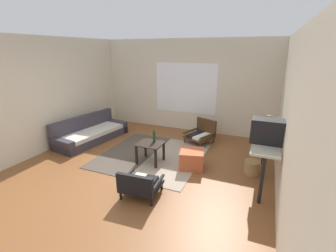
{
  "coord_description": "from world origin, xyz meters",
  "views": [
    {
      "loc": [
        2.26,
        -3.67,
        2.39
      ],
      "look_at": [
        0.34,
        0.86,
        0.79
      ],
      "focal_mm": 25.14,
      "sensor_mm": 36.0,
      "label": 1
    }
  ],
  "objects_px": {
    "armchair_by_window": "(202,133)",
    "ottoman_orange": "(192,159)",
    "console_shelf": "(266,143)",
    "armchair_striped_foreground": "(140,184)",
    "clay_vase": "(268,125)",
    "glass_bottle": "(154,136)",
    "couch": "(91,133)",
    "coffee_table": "(150,148)",
    "crt_television": "(268,131)",
    "wicker_basket": "(252,167)"
  },
  "relations": [
    {
      "from": "armchair_by_window",
      "to": "glass_bottle",
      "type": "relative_size",
      "value": 2.75
    },
    {
      "from": "ottoman_orange",
      "to": "glass_bottle",
      "type": "distance_m",
      "value": 0.95
    },
    {
      "from": "couch",
      "to": "console_shelf",
      "type": "relative_size",
      "value": 1.31
    },
    {
      "from": "coffee_table",
      "to": "crt_television",
      "type": "height_order",
      "value": "crt_television"
    },
    {
      "from": "coffee_table",
      "to": "console_shelf",
      "type": "height_order",
      "value": "console_shelf"
    },
    {
      "from": "couch",
      "to": "glass_bottle",
      "type": "height_order",
      "value": "glass_bottle"
    },
    {
      "from": "armchair_striped_foreground",
      "to": "glass_bottle",
      "type": "xyz_separation_m",
      "value": [
        -0.37,
        1.32,
        0.35
      ]
    },
    {
      "from": "couch",
      "to": "armchair_by_window",
      "type": "relative_size",
      "value": 2.57
    },
    {
      "from": "couch",
      "to": "coffee_table",
      "type": "xyz_separation_m",
      "value": [
        2.12,
        -0.56,
        0.15
      ]
    },
    {
      "from": "armchair_by_window",
      "to": "console_shelf",
      "type": "xyz_separation_m",
      "value": [
        1.58,
        -1.46,
        0.51
      ]
    },
    {
      "from": "armchair_striped_foreground",
      "to": "clay_vase",
      "type": "relative_size",
      "value": 2.19
    },
    {
      "from": "ottoman_orange",
      "to": "clay_vase",
      "type": "relative_size",
      "value": 1.58
    },
    {
      "from": "armchair_striped_foreground",
      "to": "armchair_by_window",
      "type": "bearing_deg",
      "value": 84.0
    },
    {
      "from": "console_shelf",
      "to": "crt_television",
      "type": "distance_m",
      "value": 0.38
    },
    {
      "from": "coffee_table",
      "to": "console_shelf",
      "type": "relative_size",
      "value": 0.33
    },
    {
      "from": "couch",
      "to": "armchair_striped_foreground",
      "type": "distance_m",
      "value": 3.09
    },
    {
      "from": "coffee_table",
      "to": "armchair_striped_foreground",
      "type": "relative_size",
      "value": 0.8
    },
    {
      "from": "armchair_by_window",
      "to": "crt_television",
      "type": "xyz_separation_m",
      "value": [
        1.57,
        -1.7,
        0.82
      ]
    },
    {
      "from": "crt_television",
      "to": "clay_vase",
      "type": "height_order",
      "value": "crt_television"
    },
    {
      "from": "coffee_table",
      "to": "ottoman_orange",
      "type": "height_order",
      "value": "coffee_table"
    },
    {
      "from": "ottoman_orange",
      "to": "crt_television",
      "type": "bearing_deg",
      "value": -8.85
    },
    {
      "from": "coffee_table",
      "to": "armchair_striped_foreground",
      "type": "height_order",
      "value": "armchair_striped_foreground"
    },
    {
      "from": "coffee_table",
      "to": "glass_bottle",
      "type": "relative_size",
      "value": 1.79
    },
    {
      "from": "couch",
      "to": "crt_television",
      "type": "height_order",
      "value": "crt_television"
    },
    {
      "from": "ottoman_orange",
      "to": "glass_bottle",
      "type": "relative_size",
      "value": 1.62
    },
    {
      "from": "glass_bottle",
      "to": "armchair_by_window",
      "type": "bearing_deg",
      "value": 65.96
    },
    {
      "from": "console_shelf",
      "to": "clay_vase",
      "type": "xyz_separation_m",
      "value": [
        0.0,
        0.44,
        0.2
      ]
    },
    {
      "from": "clay_vase",
      "to": "glass_bottle",
      "type": "xyz_separation_m",
      "value": [
        -2.25,
        -0.48,
        -0.39
      ]
    },
    {
      "from": "coffee_table",
      "to": "console_shelf",
      "type": "xyz_separation_m",
      "value": [
        2.29,
        0.15,
        0.42
      ]
    },
    {
      "from": "console_shelf",
      "to": "armchair_striped_foreground",
      "type": "bearing_deg",
      "value": -144.01
    },
    {
      "from": "couch",
      "to": "console_shelf",
      "type": "distance_m",
      "value": 4.47
    },
    {
      "from": "ottoman_orange",
      "to": "clay_vase",
      "type": "distance_m",
      "value": 1.66
    },
    {
      "from": "console_shelf",
      "to": "glass_bottle",
      "type": "xyz_separation_m",
      "value": [
        -2.25,
        -0.04,
        -0.19
      ]
    },
    {
      "from": "armchair_striped_foreground",
      "to": "ottoman_orange",
      "type": "distance_m",
      "value": 1.43
    },
    {
      "from": "armchair_striped_foreground",
      "to": "crt_television",
      "type": "height_order",
      "value": "crt_television"
    },
    {
      "from": "coffee_table",
      "to": "clay_vase",
      "type": "relative_size",
      "value": 1.74
    },
    {
      "from": "clay_vase",
      "to": "glass_bottle",
      "type": "relative_size",
      "value": 1.03
    },
    {
      "from": "clay_vase",
      "to": "crt_television",
      "type": "bearing_deg",
      "value": -90.27
    },
    {
      "from": "ottoman_orange",
      "to": "wicker_basket",
      "type": "xyz_separation_m",
      "value": [
        1.2,
        0.22,
        -0.05
      ]
    },
    {
      "from": "couch",
      "to": "wicker_basket",
      "type": "relative_size",
      "value": 6.98
    },
    {
      "from": "crt_television",
      "to": "armchair_striped_foreground",
      "type": "bearing_deg",
      "value": -148.96
    },
    {
      "from": "ottoman_orange",
      "to": "wicker_basket",
      "type": "relative_size",
      "value": 1.6
    },
    {
      "from": "couch",
      "to": "coffee_table",
      "type": "height_order",
      "value": "couch"
    },
    {
      "from": "coffee_table",
      "to": "clay_vase",
      "type": "bearing_deg",
      "value": 14.38
    },
    {
      "from": "console_shelf",
      "to": "glass_bottle",
      "type": "relative_size",
      "value": 5.39
    },
    {
      "from": "coffee_table",
      "to": "clay_vase",
      "type": "distance_m",
      "value": 2.45
    },
    {
      "from": "armchair_striped_foreground",
      "to": "clay_vase",
      "type": "distance_m",
      "value": 2.7
    },
    {
      "from": "armchair_by_window",
      "to": "wicker_basket",
      "type": "distance_m",
      "value": 1.89
    },
    {
      "from": "clay_vase",
      "to": "wicker_basket",
      "type": "relative_size",
      "value": 1.01
    },
    {
      "from": "armchair_by_window",
      "to": "ottoman_orange",
      "type": "height_order",
      "value": "armchair_by_window"
    }
  ]
}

